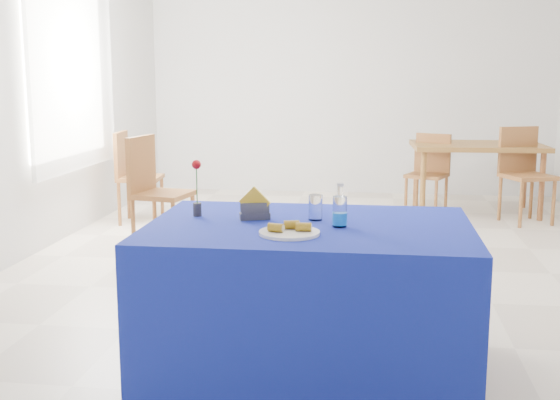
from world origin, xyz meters
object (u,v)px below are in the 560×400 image
object	(u,v)px
water_bottle	(340,212)
chair_bg_left	(430,168)
chair_win_a	(153,185)
blue_table	(309,297)
chair_win_b	(132,170)
plate	(289,233)
oak_table	(477,151)
chair_bg_right	(523,167)

from	to	relation	value
water_bottle	chair_bg_left	bearing A→B (deg)	79.96
chair_bg_left	chair_win_a	bearing A→B (deg)	-118.47
blue_table	chair_win_a	distance (m)	2.77
chair_win_a	chair_win_b	size ratio (longest dim) A/B	1.06
plate	chair_bg_left	size ratio (longest dim) A/B	0.33
blue_table	water_bottle	size ratio (longest dim) A/B	7.44
blue_table	plate	bearing A→B (deg)	-106.49
blue_table	water_bottle	distance (m)	0.48
oak_table	chair_bg_left	xyz separation A→B (m)	(-0.50, -0.09, -0.18)
water_bottle	oak_table	size ratio (longest dim) A/B	0.15
water_bottle	oak_table	world-z (taller)	water_bottle
chair_win_a	chair_bg_right	bearing A→B (deg)	-53.70
blue_table	chair_win_a	xyz separation A→B (m)	(-1.54, 2.29, 0.18)
oak_table	chair_win_a	bearing A→B (deg)	-145.73
water_bottle	chair_win_b	distance (m)	4.08
chair_bg_left	chair_bg_right	xyz separation A→B (m)	(0.91, -0.30, 0.06)
chair_win_a	chair_win_b	world-z (taller)	chair_win_a
blue_table	chair_win_a	bearing A→B (deg)	123.94
plate	water_bottle	world-z (taller)	water_bottle
blue_table	chair_bg_left	distance (m)	4.31
oak_table	chair_bg_left	distance (m)	0.54
chair_bg_right	chair_win_a	xyz separation A→B (m)	(-3.36, -1.62, 0.01)
chair_bg_left	chair_bg_right	size ratio (longest dim) A/B	0.89
blue_table	chair_bg_left	xyz separation A→B (m)	(0.91, 4.21, 0.12)
chair_win_a	oak_table	bearing A→B (deg)	-45.21
chair_bg_left	chair_win_b	distance (m)	3.13
chair_bg_left	chair_win_a	size ratio (longest dim) A/B	0.88
chair_win_a	plate	bearing A→B (deg)	-139.31
oak_table	blue_table	bearing A→B (deg)	-108.11
blue_table	water_bottle	bearing A→B (deg)	-15.88
chair_bg_right	chair_win_b	world-z (taller)	chair_bg_right
water_bottle	chair_win_b	xyz separation A→B (m)	(-2.26, 3.39, -0.30)
plate	chair_win_a	xyz separation A→B (m)	(-1.47, 2.53, -0.20)
blue_table	chair_bg_left	world-z (taller)	chair_bg_left
plate	chair_bg_left	distance (m)	4.57
blue_table	chair_win_b	world-z (taller)	chair_win_b
chair_win_b	oak_table	bearing A→B (deg)	-79.54
water_bottle	chair_bg_left	xyz separation A→B (m)	(0.75, 4.26, -0.33)
blue_table	chair_bg_right	bearing A→B (deg)	65.16
plate	blue_table	bearing A→B (deg)	73.51
chair_bg_right	chair_win_a	size ratio (longest dim) A/B	0.99
oak_table	chair_bg_right	size ratio (longest dim) A/B	1.46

